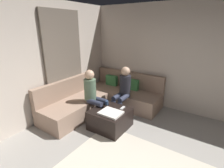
{
  "coord_description": "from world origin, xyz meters",
  "views": [
    {
      "loc": [
        0.45,
        -1.46,
        2.14
      ],
      "look_at": [
        -1.63,
        1.63,
        0.85
      ],
      "focal_mm": 27.06,
      "sensor_mm": 36.0,
      "label": 1
    }
  ],
  "objects_px": {
    "person_on_couch_back": "(123,89)",
    "coffee_mug": "(107,103)",
    "game_remote": "(123,108)",
    "ottoman": "(110,119)",
    "sectional_couch": "(103,98)",
    "person_on_couch_side": "(93,93)"
  },
  "relations": [
    {
      "from": "person_on_couch_back",
      "to": "coffee_mug",
      "type": "bearing_deg",
      "value": 78.04
    },
    {
      "from": "game_remote",
      "to": "ottoman",
      "type": "bearing_deg",
      "value": -129.29
    },
    {
      "from": "sectional_couch",
      "to": "person_on_couch_back",
      "type": "distance_m",
      "value": 0.69
    },
    {
      "from": "ottoman",
      "to": "coffee_mug",
      "type": "distance_m",
      "value": 0.38
    },
    {
      "from": "person_on_couch_back",
      "to": "person_on_couch_side",
      "type": "xyz_separation_m",
      "value": [
        -0.43,
        -0.62,
        0.0
      ]
    },
    {
      "from": "ottoman",
      "to": "game_remote",
      "type": "height_order",
      "value": "game_remote"
    },
    {
      "from": "sectional_couch",
      "to": "person_on_couch_back",
      "type": "height_order",
      "value": "person_on_couch_back"
    },
    {
      "from": "sectional_couch",
      "to": "coffee_mug",
      "type": "xyz_separation_m",
      "value": [
        0.46,
        -0.49,
        0.19
      ]
    },
    {
      "from": "sectional_couch",
      "to": "person_on_couch_side",
      "type": "height_order",
      "value": "person_on_couch_side"
    },
    {
      "from": "coffee_mug",
      "to": "person_on_couch_back",
      "type": "distance_m",
      "value": 0.59
    },
    {
      "from": "game_remote",
      "to": "sectional_couch",
      "type": "bearing_deg",
      "value": 152.55
    },
    {
      "from": "ottoman",
      "to": "person_on_couch_side",
      "type": "height_order",
      "value": "person_on_couch_side"
    },
    {
      "from": "sectional_couch",
      "to": "game_remote",
      "type": "relative_size",
      "value": 17.0
    },
    {
      "from": "coffee_mug",
      "to": "person_on_couch_side",
      "type": "xyz_separation_m",
      "value": [
        -0.32,
        -0.08,
        0.19
      ]
    },
    {
      "from": "person_on_couch_back",
      "to": "sectional_couch",
      "type": "bearing_deg",
      "value": 5.43
    },
    {
      "from": "ottoman",
      "to": "game_remote",
      "type": "xyz_separation_m",
      "value": [
        0.18,
        0.22,
        0.22
      ]
    },
    {
      "from": "game_remote",
      "to": "person_on_couch_side",
      "type": "height_order",
      "value": "person_on_couch_side"
    },
    {
      "from": "sectional_couch",
      "to": "game_remote",
      "type": "height_order",
      "value": "sectional_couch"
    },
    {
      "from": "sectional_couch",
      "to": "person_on_couch_back",
      "type": "relative_size",
      "value": 2.12
    },
    {
      "from": "ottoman",
      "to": "coffee_mug",
      "type": "relative_size",
      "value": 8.0
    },
    {
      "from": "coffee_mug",
      "to": "game_remote",
      "type": "height_order",
      "value": "coffee_mug"
    },
    {
      "from": "ottoman",
      "to": "person_on_couch_back",
      "type": "xyz_separation_m",
      "value": [
        -0.1,
        0.72,
        0.45
      ]
    }
  ]
}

